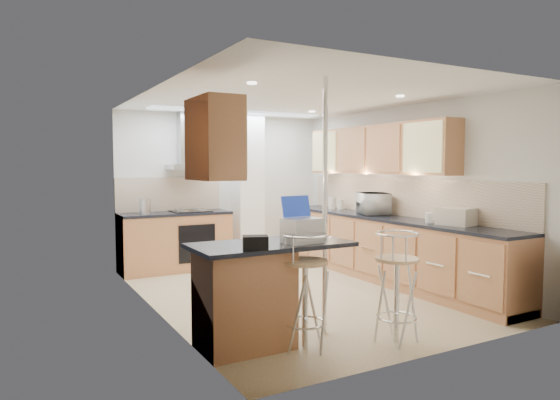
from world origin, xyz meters
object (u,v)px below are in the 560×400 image
microwave (374,204)px  laptop (302,230)px  bread_bin (456,216)px  bar_stool_near (305,291)px  bar_stool_end (397,287)px

microwave → laptop: microwave is taller
laptop → bread_bin: size_ratio=0.82×
microwave → bread_bin: (0.01, -1.55, -0.05)m
bar_stool_near → laptop: bearing=78.2°
laptop → bar_stool_end: size_ratio=0.32×
bread_bin → bar_stool_near: bearing=178.6°
bar_stool_near → bar_stool_end: bearing=-8.6°
bar_stool_near → bar_stool_end: bar_stool_near is taller
microwave → bread_bin: bearing=-156.6°
bar_stool_near → bread_bin: 2.60m
microwave → laptop: bearing=151.6°
bar_stool_near → bar_stool_end: size_ratio=1.01×
bar_stool_end → bread_bin: bearing=-10.7°
microwave → bread_bin: 1.55m
bar_stool_end → bread_bin: bread_bin is taller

